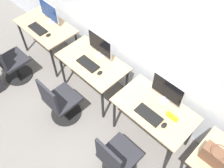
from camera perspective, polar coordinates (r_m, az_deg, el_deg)
The scene contains 19 objects.
ground_plane at distance 3.94m, azimuth -1.30°, elevation -8.95°, with size 20.00×20.00×0.00m, color slate.
wall_back at distance 3.23m, azimuth 8.01°, elevation 12.06°, with size 12.00×0.05×2.80m.
desk_far_left at distance 4.57m, azimuth -14.83°, elevation 11.93°, with size 1.05×0.63×0.72m.
monitor_far_left at distance 4.44m, azimuth -14.23°, elevation 15.76°, with size 0.46×0.14×0.39m.
keyboard_far_left at distance 4.46m, azimuth -16.60°, elevation 11.99°, with size 0.36×0.16×0.02m.
mouse_far_left at distance 4.28m, azimuth -14.36°, elevation 10.79°, with size 0.06×0.09×0.03m.
office_chair_far_left at distance 4.55m, azimuth -22.13°, elevation 4.30°, with size 0.48×0.48×0.87m.
desk_left at distance 3.82m, azimuth -4.41°, elevation 4.28°, with size 1.05×0.63×0.72m.
monitor_left at distance 3.68m, azimuth -2.79°, elevation 8.83°, with size 0.46×0.14×0.39m.
keyboard_left at distance 3.71m, azimuth -5.51°, elevation 4.61°, with size 0.36×0.16×0.02m.
mouse_left at distance 3.57m, azimuth -2.81°, elevation 2.56°, with size 0.06×0.09×0.03m.
office_chair_left at distance 3.80m, azimuth -11.73°, elevation -4.29°, with size 0.48×0.48×0.87m.
desk_right at distance 3.34m, azimuth 9.66°, elevation -6.43°, with size 1.05×0.63×0.72m.
monitor_right at distance 3.20m, azimuth 12.49°, elevation -1.44°, with size 0.46×0.14×0.39m.
keyboard_right at distance 3.19m, azimuth 8.39°, elevation -6.97°, with size 0.36×0.16×0.02m.
mouse_right at distance 3.14m, azimuth 11.82°, elevation -9.22°, with size 0.06×0.09×0.03m.
office_chair_right at distance 3.31m, azimuth 1.15°, elevation -16.82°, with size 0.48×0.48×0.87m.
handbag at distance 3.01m, azimuth 22.58°, elevation -15.08°, with size 0.30×0.18×0.25m.
placard_right at distance 3.20m, azimuth 13.56°, elevation -7.25°, with size 0.16×0.03×0.08m.
Camera 1 is at (1.43, -1.32, 3.43)m, focal length 40.00 mm.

